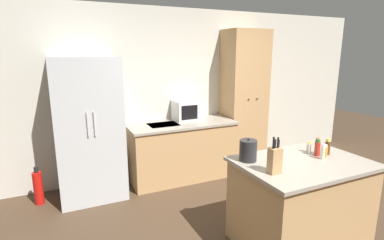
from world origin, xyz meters
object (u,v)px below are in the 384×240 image
Objects in this scene: microwave at (188,110)px; fire_extinguisher at (38,188)px; pantry_cabinet at (244,100)px; spice_bottle_amber_oil at (309,147)px; spice_bottle_orange_cap at (317,148)px; spice_bottle_pale_salt at (323,152)px; refrigerator at (88,129)px; knife_block at (275,160)px; spice_bottle_tall_dark at (325,151)px; kettle at (248,150)px; spice_bottle_short_red at (317,146)px; spice_bottle_green_herb at (328,147)px.

microwave is 2.35m from fire_extinguisher.
pantry_cabinet is 1.02m from microwave.
spice_bottle_orange_cap reaches higher than spice_bottle_amber_oil.
spice_bottle_pale_salt is 3.46m from fire_extinguisher.
refrigerator is 2.51m from knife_block.
spice_bottle_orange_cap is at bearing -43.87° from refrigerator.
spice_bottle_tall_dark is 0.82m from kettle.
microwave is 1.30× the size of knife_block.
knife_block is 1.46× the size of kettle.
pantry_cabinet is 2.03m from spice_bottle_amber_oil.
spice_bottle_amber_oil is (-0.04, 0.07, -0.02)m from spice_bottle_short_red.
pantry_cabinet is at bearing 79.68° from spice_bottle_green_herb.
refrigerator is 11.00× the size of spice_bottle_short_red.
refrigerator is 2.55m from pantry_cabinet.
spice_bottle_orange_cap is at bearing -14.35° from kettle.
refrigerator is 2.86m from spice_bottle_pale_salt.
knife_block is 0.78m from spice_bottle_short_red.
kettle reaches higher than spice_bottle_green_herb.
pantry_cabinet is 6.73× the size of knife_block.
microwave is 2.30m from knife_block.
spice_bottle_tall_dark is (-0.46, -2.12, -0.19)m from pantry_cabinet.
spice_bottle_amber_oil is 0.67× the size of spice_bottle_orange_cap.
refrigerator is 0.82× the size of pantry_cabinet.
microwave is at bearing 83.36° from kettle.
spice_bottle_green_herb is 3.54m from fire_extinguisher.
pantry_cabinet is 2.13m from spice_bottle_green_herb.
spice_bottle_short_red is 0.08m from spice_bottle_amber_oil.
spice_bottle_orange_cap is at bearing -132.57° from spice_bottle_short_red.
spice_bottle_orange_cap is (-0.51, -2.07, -0.17)m from pantry_cabinet.
microwave is 2.58× the size of spice_bottle_green_herb.
pantry_cabinet is at bearing 77.02° from spice_bottle_short_red.
kettle reaches higher than spice_bottle_short_red.
spice_bottle_amber_oil is at bearing -75.69° from microwave.
spice_bottle_green_herb is (0.12, -0.13, 0.02)m from spice_bottle_amber_oil.
spice_bottle_short_red is 1.44× the size of spice_bottle_amber_oil.
spice_bottle_short_red is 0.16m from spice_bottle_pale_salt.
knife_block is at bearing -166.24° from spice_bottle_orange_cap.
spice_bottle_amber_oil is (2.04, -1.83, 0.01)m from refrigerator.
spice_bottle_amber_oil is (-0.50, -1.95, -0.20)m from pantry_cabinet.
knife_block is at bearing -47.03° from fire_extinguisher.
microwave is at bearing 103.34° from spice_bottle_orange_cap.
spice_bottle_amber_oil is at bearing -34.40° from fire_extinguisher.
kettle is at bearing -53.60° from refrigerator.
spice_bottle_short_red is 1.08× the size of spice_bottle_pale_salt.
refrigerator is 2.74m from spice_bottle_amber_oil.
microwave is 2.78× the size of spice_bottle_pale_salt.
microwave is 2.27m from spice_bottle_pale_salt.
kettle is (-1.24, -1.88, -0.15)m from pantry_cabinet.
spice_bottle_pale_salt is (0.67, 0.08, -0.05)m from knife_block.
spice_bottle_tall_dark is at bearing -75.68° from microwave.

